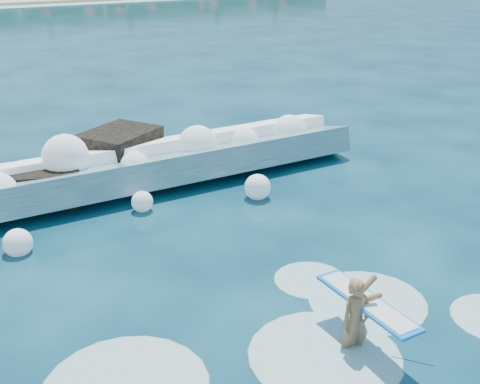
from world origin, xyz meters
The scene contains 6 objects.
ground centered at (0.00, 0.00, 0.00)m, with size 200.00×200.00×0.00m, color #07233A.
breaking_wave centered at (-0.57, 6.60, 0.50)m, with size 16.56×2.64×1.43m.
rock_cluster centered at (-2.49, 7.54, 0.50)m, with size 8.63×3.70×1.59m.
surfer_with_board centered at (1.06, -2.90, 0.62)m, with size 0.88×2.86×1.69m.
wave_spray centered at (-0.59, 6.39, 0.88)m, with size 14.55×3.98×1.93m.
surf_foam centered at (0.00, -2.38, 0.00)m, with size 9.26×5.43×0.14m.
Camera 1 is at (-5.31, -9.61, 6.76)m, focal length 45.00 mm.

